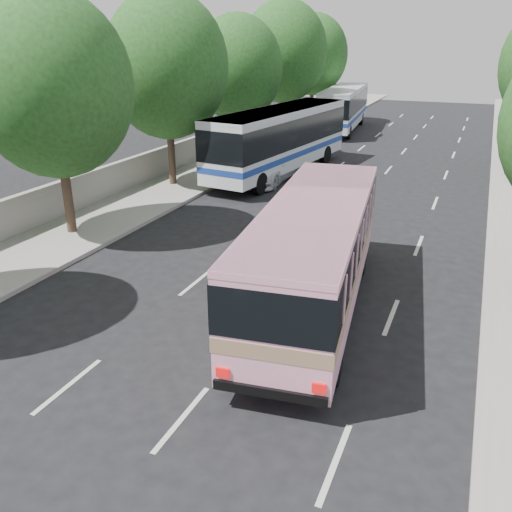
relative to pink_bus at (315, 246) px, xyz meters
The scene contains 14 objects.
ground 4.54m from the pink_bus, 119.76° to the right, with size 120.00×120.00×0.00m, color black.
sidewalk_left 19.62m from the pink_bus, 122.66° to the left, with size 4.00×90.00×0.15m, color #9E998E.
low_wall 20.58m from the pink_bus, 126.89° to the left, with size 0.30×90.00×1.50m, color #9E998E.
tree_left_b 11.40m from the pink_bus, 167.18° to the left, with size 5.70×5.70×8.88m.
tree_left_c 15.45m from the pink_bus, 135.76° to the left, with size 6.00×6.00×9.35m.
tree_left_d 21.52m from the pink_bus, 119.88° to the left, with size 5.52×5.52×8.60m.
tree_left_e 28.73m from the pink_bus, 111.63° to the left, with size 6.30×6.30×9.82m.
tree_left_f 36.22m from the pink_bus, 107.23° to the left, with size 5.88×5.88×9.16m.
pink_bus is the anchor object (origin of this frame).
pink_taxi 4.19m from the pink_bus, 110.00° to the left, with size 1.72×4.28×1.46m, color #D8126A.
white_pickup 14.89m from the pink_bus, 116.13° to the left, with size 2.11×5.19×1.51m, color silver.
tour_coach_front 16.33m from the pink_bus, 113.59° to the left, with size 4.18×12.30×3.61m.
tour_coach_rear 32.21m from the pink_bus, 102.68° to the left, with size 3.52×11.57×3.41m.
taxi_roof_sign 4.03m from the pink_bus, 110.00° to the left, with size 0.55×0.18×0.18m, color silver.
Camera 1 is at (5.84, -9.69, 7.21)m, focal length 38.00 mm.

